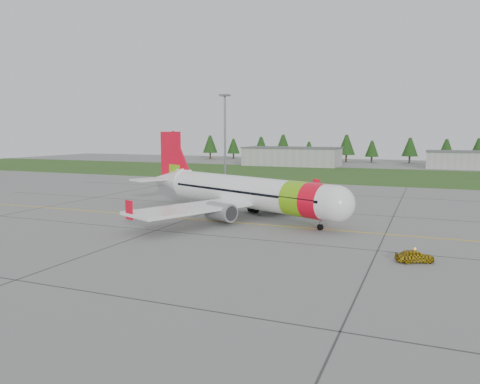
% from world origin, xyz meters
% --- Properties ---
extents(ground, '(320.00, 320.00, 0.00)m').
position_xyz_m(ground, '(0.00, 0.00, 0.00)').
color(ground, gray).
rests_on(ground, ground).
extents(aircraft, '(35.98, 34.15, 11.49)m').
position_xyz_m(aircraft, '(-9.02, 12.67, 3.32)').
color(aircraft, white).
rests_on(aircraft, ground).
extents(follow_me_car, '(1.58, 1.68, 3.30)m').
position_xyz_m(follow_me_car, '(13.44, -2.95, 1.65)').
color(follow_me_car, yellow).
rests_on(follow_me_car, ground).
extents(service_van, '(1.63, 1.58, 3.86)m').
position_xyz_m(service_van, '(-32.72, 53.94, 1.93)').
color(service_van, silver).
rests_on(service_van, ground).
extents(grass_strip, '(320.00, 50.00, 0.03)m').
position_xyz_m(grass_strip, '(0.00, 82.00, 0.01)').
color(grass_strip, '#30561E').
rests_on(grass_strip, ground).
extents(taxi_guideline, '(120.00, 0.25, 0.02)m').
position_xyz_m(taxi_guideline, '(0.00, 8.00, 0.01)').
color(taxi_guideline, gold).
rests_on(taxi_guideline, ground).
extents(hangar_west, '(32.00, 14.00, 6.00)m').
position_xyz_m(hangar_west, '(-30.00, 110.00, 3.00)').
color(hangar_west, '#A8A8A3').
rests_on(hangar_west, ground).
extents(hangar_east, '(24.00, 12.00, 5.20)m').
position_xyz_m(hangar_east, '(25.00, 118.00, 2.60)').
color(hangar_east, '#A8A8A3').
rests_on(hangar_east, ground).
extents(floodlight_mast, '(0.50, 0.50, 20.00)m').
position_xyz_m(floodlight_mast, '(-32.00, 58.00, 10.00)').
color(floodlight_mast, slate).
rests_on(floodlight_mast, ground).
extents(treeline, '(160.00, 8.00, 10.00)m').
position_xyz_m(treeline, '(0.00, 138.00, 5.00)').
color(treeline, '#1C3F14').
rests_on(treeline, ground).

